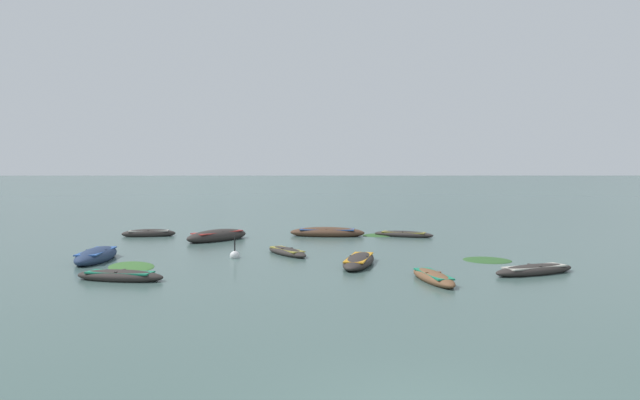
% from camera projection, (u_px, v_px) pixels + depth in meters
% --- Properties ---
extents(ground_plane, '(6000.00, 6000.00, 0.00)m').
position_uv_depth(ground_plane, '(287.00, 175.00, 1503.71)').
color(ground_plane, '#425B56').
extents(mountain_1, '(976.92, 976.92, 344.04)m').
position_uv_depth(mountain_1, '(212.00, 134.00, 2393.77)').
color(mountain_1, slate).
rests_on(mountain_1, ground).
extents(mountain_2, '(2203.38, 2203.38, 534.96)m').
position_uv_depth(mountain_2, '(365.00, 109.00, 2304.56)').
color(mountain_2, slate).
rests_on(mountain_2, ground).
extents(mountain_3, '(1380.96, 1380.96, 340.19)m').
position_uv_depth(mountain_3, '(531.00, 132.00, 2239.87)').
color(mountain_3, slate).
rests_on(mountain_3, ground).
extents(rowboat_0, '(2.17, 4.09, 0.50)m').
position_uv_depth(rowboat_0, '(359.00, 261.00, 22.36)').
color(rowboat_0, '#2D2826').
rests_on(rowboat_0, ground).
extents(rowboat_1, '(1.27, 3.76, 0.68)m').
position_uv_depth(rowboat_1, '(96.00, 256.00, 23.42)').
color(rowboat_1, navy).
rests_on(rowboat_1, ground).
extents(rowboat_2, '(2.23, 3.19, 0.39)m').
position_uv_depth(rowboat_2, '(287.00, 252.00, 25.21)').
color(rowboat_2, '#2D2826').
rests_on(rowboat_2, ground).
extents(rowboat_3, '(3.52, 2.34, 0.42)m').
position_uv_depth(rowboat_3, '(404.00, 234.00, 32.36)').
color(rowboat_3, '#2D2826').
rests_on(rowboat_3, ground).
extents(rowboat_4, '(3.30, 1.66, 0.45)m').
position_uv_depth(rowboat_4, '(120.00, 276.00, 19.16)').
color(rowboat_4, '#2D2826').
rests_on(rowboat_4, ground).
extents(rowboat_5, '(3.14, 1.32, 0.53)m').
position_uv_depth(rowboat_5, '(149.00, 233.00, 32.54)').
color(rowboat_5, '#2D2826').
rests_on(rowboat_5, ground).
extents(rowboat_6, '(1.21, 3.17, 0.43)m').
position_uv_depth(rowboat_6, '(433.00, 277.00, 18.94)').
color(rowboat_6, brown).
rests_on(rowboat_6, ground).
extents(rowboat_7, '(3.64, 2.12, 0.44)m').
position_uv_depth(rowboat_7, '(535.00, 270.00, 20.37)').
color(rowboat_7, '#2D2826').
rests_on(rowboat_7, ground).
extents(rowboat_8, '(4.54, 2.14, 0.66)m').
position_uv_depth(rowboat_8, '(327.00, 233.00, 32.65)').
color(rowboat_8, '#4C3323').
rests_on(rowboat_8, ground).
extents(rowboat_9, '(3.73, 3.95, 0.75)m').
position_uv_depth(rowboat_9, '(217.00, 236.00, 30.58)').
color(rowboat_9, '#2D2826').
rests_on(rowboat_9, ground).
extents(mooring_buoy, '(0.43, 0.43, 1.08)m').
position_uv_depth(mooring_buoy, '(235.00, 255.00, 24.22)').
color(mooring_buoy, silver).
rests_on(mooring_buoy, ground).
extents(weed_patch_0, '(2.63, 3.17, 0.14)m').
position_uv_depth(weed_patch_0, '(131.00, 267.00, 21.91)').
color(weed_patch_0, '#38662D').
rests_on(weed_patch_0, ground).
extents(weed_patch_1, '(2.78, 2.54, 0.14)m').
position_uv_depth(weed_patch_1, '(381.00, 235.00, 33.05)').
color(weed_patch_1, '#2D5628').
rests_on(weed_patch_1, ground).
extents(weed_patch_3, '(2.73, 2.71, 0.14)m').
position_uv_depth(weed_patch_3, '(487.00, 260.00, 23.54)').
color(weed_patch_3, '#2D5628').
rests_on(weed_patch_3, ground).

